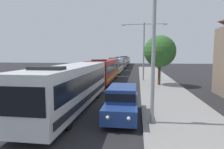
% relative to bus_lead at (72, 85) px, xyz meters
% --- Properties ---
extents(bus_lead, '(2.58, 12.34, 3.21)m').
position_rel_bus_lead_xyz_m(bus_lead, '(0.00, 0.00, 0.00)').
color(bus_lead, silver).
rests_on(bus_lead, ground_plane).
extents(bus_second_in_line, '(2.58, 12.28, 3.21)m').
position_rel_bus_lead_xyz_m(bus_second_in_line, '(-0.00, 13.21, -0.00)').
color(bus_second_in_line, maroon).
rests_on(bus_second_in_line, ground_plane).
extents(bus_middle, '(2.58, 11.09, 3.21)m').
position_rel_bus_lead_xyz_m(bus_middle, '(-0.00, 25.97, -0.00)').
color(bus_middle, silver).
rests_on(bus_middle, ground_plane).
extents(bus_fourth_in_line, '(2.58, 11.20, 3.21)m').
position_rel_bus_lead_xyz_m(bus_fourth_in_line, '(-0.00, 38.61, -0.00)').
color(bus_fourth_in_line, '#284C8C').
rests_on(bus_fourth_in_line, ground_plane).
extents(bus_rear, '(2.58, 10.71, 3.21)m').
position_rel_bus_lead_xyz_m(bus_rear, '(-0.00, 50.69, -0.00)').
color(bus_rear, maroon).
rests_on(bus_rear, ground_plane).
extents(bus_tail_end, '(2.58, 11.20, 3.21)m').
position_rel_bus_lead_xyz_m(bus_tail_end, '(-0.00, 62.84, -0.00)').
color(bus_tail_end, silver).
rests_on(bus_tail_end, ground_plane).
extents(white_suv, '(1.86, 4.94, 1.90)m').
position_rel_bus_lead_xyz_m(white_suv, '(3.70, -1.52, -0.66)').
color(white_suv, navy).
rests_on(white_suv, ground_plane).
extents(streetlamp_near, '(6.03, 0.28, 8.49)m').
position_rel_bus_lead_xyz_m(streetlamp_near, '(5.40, -2.57, 3.65)').
color(streetlamp_near, gray).
rests_on(streetlamp_near, sidewalk).
extents(streetlamp_mid, '(6.31, 0.28, 8.10)m').
position_rel_bus_lead_xyz_m(streetlamp_mid, '(5.40, 14.66, 3.46)').
color(streetlamp_mid, gray).
rests_on(streetlamp_mid, sidewalk).
extents(roadside_tree, '(3.78, 3.78, 5.94)m').
position_rel_bus_lead_xyz_m(roadside_tree, '(7.19, 10.61, 2.49)').
color(roadside_tree, '#4C3823').
rests_on(roadside_tree, sidewalk).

